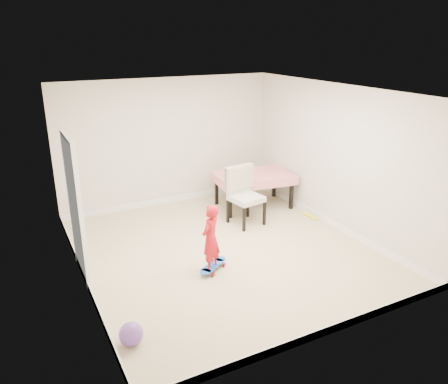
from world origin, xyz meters
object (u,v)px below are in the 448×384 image
dining_table (253,190)px  balloon (131,334)px  skateboard (213,267)px  child (211,241)px  dining_chair (246,197)px

dining_table → balloon: (-3.47, -3.07, -0.22)m
skateboard → balloon: 1.92m
dining_table → balloon: 4.64m
child → skateboard: bearing=174.6°
dining_chair → skateboard: dining_chair is taller
skateboard → child: size_ratio=0.58×
dining_chair → child: 1.89m
dining_table → child: 2.80m
dining_chair → balloon: size_ratio=3.90×
skateboard → balloon: size_ratio=2.16×
dining_chair → dining_table: bearing=41.4°
dining_table → balloon: bearing=-131.7°
skateboard → dining_table: bearing=12.9°
dining_table → skateboard: 2.75m
dining_chair → skateboard: bearing=-144.7°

